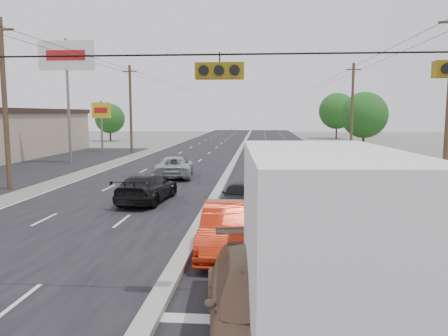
{
  "coord_description": "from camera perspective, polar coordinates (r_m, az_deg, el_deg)",
  "views": [
    {
      "loc": [
        2.38,
        -9.58,
        4.54
      ],
      "look_at": [
        0.85,
        9.0,
        2.2
      ],
      "focal_mm": 35.0,
      "sensor_mm": 36.0,
      "label": 1
    }
  ],
  "objects": [
    {
      "name": "pole_sign_far",
      "position": [
        52.88,
        -15.74,
        6.74
      ],
      "size": [
        2.2,
        0.25,
        6.0
      ],
      "color": "slate",
      "rests_on": "ground"
    },
    {
      "name": "center_median",
      "position": [
        39.9,
        1.26,
        0.76
      ],
      "size": [
        0.5,
        160.0,
        0.2
      ],
      "primitive_type": "cube",
      "color": "gray",
      "rests_on": "ground"
    },
    {
      "name": "box_truck",
      "position": [
        8.99,
        11.88,
        -9.46
      ],
      "size": [
        3.16,
        7.81,
        3.88
      ],
      "rotation": [
        0.0,
        0.0,
        0.06
      ],
      "color": "black",
      "rests_on": "ground"
    },
    {
      "name": "red_sedan",
      "position": [
        14.39,
        0.64,
        -7.94
      ],
      "size": [
        1.69,
        4.81,
        1.58
      ],
      "primitive_type": "imported",
      "rotation": [
        0.0,
        0.0,
        -0.0
      ],
      "color": "#AD210A",
      "rests_on": "ground"
    },
    {
      "name": "parking_lot",
      "position": [
        39.9,
        -24.38,
        -0.02
      ],
      "size": [
        10.0,
        42.0,
        0.02
      ],
      "primitive_type": "cube",
      "color": "black",
      "rests_on": "ground"
    },
    {
      "name": "queue_car_c",
      "position": [
        23.66,
        13.38,
        -2.23
      ],
      "size": [
        2.66,
        5.56,
        1.53
      ],
      "primitive_type": "imported",
      "rotation": [
        0.0,
        0.0,
        0.02
      ],
      "color": "#B0B4B8",
      "rests_on": "ground"
    },
    {
      "name": "queue_car_a",
      "position": [
        20.96,
        1.95,
        -3.58
      ],
      "size": [
        1.74,
        3.84,
        1.28
      ],
      "primitive_type": "imported",
      "rotation": [
        0.0,
        0.0,
        -0.06
      ],
      "color": "black",
      "rests_on": "ground"
    },
    {
      "name": "utility_pole_left_b",
      "position": [
        28.74,
        -26.72,
        7.53
      ],
      "size": [
        1.6,
        0.3,
        10.0
      ],
      "color": "#422D1E",
      "rests_on": "ground"
    },
    {
      "name": "road_surface",
      "position": [
        39.91,
        1.26,
        0.62
      ],
      "size": [
        20.0,
        160.0,
        0.02
      ],
      "primitive_type": "cube",
      "color": "black",
      "rests_on": "ground"
    },
    {
      "name": "tree_right_mid",
      "position": [
        56.02,
        17.85,
        6.6
      ],
      "size": [
        5.6,
        5.6,
        7.14
      ],
      "color": "#382619",
      "rests_on": "ground"
    },
    {
      "name": "pole_sign_billboard",
      "position": [
        41.43,
        -19.87,
        12.73
      ],
      "size": [
        5.0,
        0.25,
        11.0
      ],
      "color": "slate",
      "rests_on": "ground"
    },
    {
      "name": "oncoming_near",
      "position": [
        22.74,
        -10.03,
        -2.59
      ],
      "size": [
        2.52,
        5.25,
        1.47
      ],
      "primitive_type": "imported",
      "rotation": [
        0.0,
        0.0,
        3.05
      ],
      "color": "black",
      "rests_on": "ground"
    },
    {
      "name": "queue_car_b",
      "position": [
        16.66,
        19.73,
        -6.81
      ],
      "size": [
        1.4,
        3.91,
        1.28
      ],
      "primitive_type": "imported",
      "rotation": [
        0.0,
        0.0,
        -0.01
      ],
      "color": "silver",
      "rests_on": "ground"
    },
    {
      "name": "oncoming_far",
      "position": [
        31.29,
        -6.44,
        0.15
      ],
      "size": [
        3.06,
        5.62,
        1.49
      ],
      "primitive_type": "imported",
      "rotation": [
        0.0,
        0.0,
        3.25
      ],
      "color": "#929499",
      "rests_on": "ground"
    },
    {
      "name": "utility_pole_right_c",
      "position": [
        50.61,
        16.39,
        7.51
      ],
      "size": [
        1.6,
        0.3,
        10.0
      ],
      "color": "#422D1E",
      "rests_on": "ground"
    },
    {
      "name": "tree_left_far",
      "position": [
        73.74,
        -14.68,
        6.28
      ],
      "size": [
        4.8,
        4.8,
        6.12
      ],
      "color": "#382619",
      "rests_on": "ground"
    },
    {
      "name": "tree_right_far",
      "position": [
        80.74,
        14.54,
        7.22
      ],
      "size": [
        6.4,
        6.4,
        8.16
      ],
      "color": "#382619",
      "rests_on": "ground"
    },
    {
      "name": "utility_pole_left_c",
      "position": [
        51.77,
        -12.1,
        7.62
      ],
      "size": [
        1.6,
        0.3,
        10.0
      ],
      "color": "#422D1E",
      "rests_on": "ground"
    },
    {
      "name": "tan_sedan",
      "position": [
        8.86,
        5.58,
        -17.54
      ],
      "size": [
        2.91,
        6.02,
        1.69
      ],
      "primitive_type": "imported",
      "rotation": [
        0.0,
        0.0,
        0.1
      ],
      "color": "#836047",
      "rests_on": "ground"
    },
    {
      "name": "traffic_signals",
      "position": [
        9.68,
        -1.17,
        12.81
      ],
      "size": [
        25.0,
        0.3,
        0.54
      ],
      "color": "black",
      "rests_on": "ground"
    },
    {
      "name": "ground",
      "position": [
        10.87,
        -8.81,
        -17.63
      ],
      "size": [
        200.0,
        200.0,
        0.0
      ],
      "primitive_type": "plane",
      "color": "#606356",
      "rests_on": "ground"
    }
  ]
}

